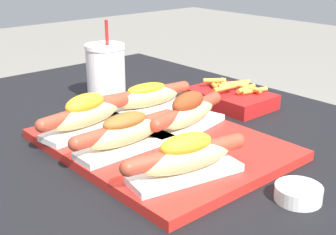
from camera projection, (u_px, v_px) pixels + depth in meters
serving_tray at (160, 144)px, 0.89m from camera, size 0.45×0.35×0.02m
hot_dog_0 at (86, 115)px, 0.92m from camera, size 0.08×0.23×0.08m
hot_dog_1 at (125, 133)px, 0.83m from camera, size 0.06×0.23×0.07m
hot_dog_2 at (186, 158)px, 0.73m from camera, size 0.09×0.22×0.07m
hot_dog_3 at (147, 98)px, 1.03m from camera, size 0.08×0.23×0.06m
hot_dog_4 at (188, 113)px, 0.92m from camera, size 0.10×0.22×0.08m
sauce_bowl at (298, 192)px, 0.71m from camera, size 0.07×0.07×0.02m
drink_cup at (106, 72)px, 1.15m from camera, size 0.10×0.10×0.20m
fries_basket at (231, 97)px, 1.13m from camera, size 0.20×0.14×0.06m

